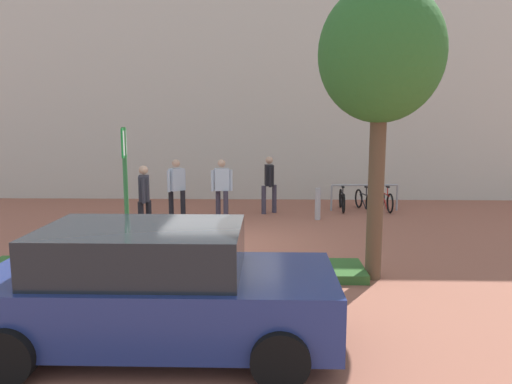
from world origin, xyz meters
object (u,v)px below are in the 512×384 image
Objects in this scene: bike_rack_cluster at (364,199)px; car_navy_sedan at (156,289)px; person_shirt_blue at (177,186)px; bike_at_sign at (130,251)px; parking_sign_post at (125,180)px; bollard_steel at (318,204)px; person_suited_dark at (144,196)px; tree_sidewalk at (381,56)px; person_suited_navy at (269,181)px; person_casual_tan at (222,186)px.

car_navy_sedan is at bearing -115.42° from bike_rack_cluster.
bike_at_sign is at bearing -90.65° from person_shirt_blue.
bollard_steel is at bearing 50.98° from parking_sign_post.
bike_at_sign is at bearing -81.47° from person_suited_dark.
tree_sidewalk reaches higher than person_suited_navy.
bike_rack_cluster is (5.60, 6.08, -0.00)m from bike_at_sign.
bike_rack_cluster is at bearing 48.70° from parking_sign_post.
car_navy_sedan is at bearing -109.73° from bollard_steel.
car_navy_sedan is at bearing -67.45° from parking_sign_post.
person_suited_dark is at bearing 98.62° from parking_sign_post.
parking_sign_post is 4.77m from person_shirt_blue.
bollard_steel is at bearing -138.08° from bike_rack_cluster.
bollard_steel is 0.21× the size of car_navy_sedan.
person_shirt_blue is at bearing 132.46° from tree_sidewalk.
bike_at_sign is 0.98× the size of person_suited_navy.
bike_rack_cluster is 0.49× the size of car_navy_sedan.
bike_rack_cluster is at bearing 41.92° from bollard_steel.
person_casual_tan is at bearing -159.80° from bike_rack_cluster.
tree_sidewalk is 2.41× the size of bike_rack_cluster.
person_suited_dark is at bearing -137.07° from person_suited_navy.
bike_at_sign is 4.74m from person_casual_tan.
person_shirt_blue is 1.00× the size of person_suited_dark.
person_shirt_blue is 2.80m from person_suited_navy.
person_suited_navy is 0.40× the size of car_navy_sedan.
person_suited_dark is at bearing -104.67° from person_shirt_blue.
person_suited_dark is (-0.45, 2.96, -0.76)m from parking_sign_post.
tree_sidewalk is at bearing -4.92° from bike_at_sign.
car_navy_sedan is at bearing -68.38° from bike_at_sign.
person_suited_navy is (-1.86, 5.94, -2.88)m from tree_sidewalk.
person_suited_navy is (-1.38, 0.89, 0.53)m from bollard_steel.
person_shirt_blue is (0.01, 4.71, -0.76)m from parking_sign_post.
bike_rack_cluster is at bearing 47.39° from bike_at_sign.
bike_at_sign is 6.18m from person_suited_navy.
tree_sidewalk is at bearing -1.89° from parking_sign_post.
bike_rack_cluster is 1.23× the size of person_casual_tan.
person_casual_tan is at bearing 1.67° from person_shirt_blue.
person_shirt_blue reaches higher than bollard_steel.
tree_sidewalk is at bearing -47.54° from person_shirt_blue.
person_suited_dark is at bearing 105.71° from car_navy_sedan.
bike_rack_cluster is 10.18m from car_navy_sedan.
person_casual_tan is at bearing 75.00° from parking_sign_post.
person_shirt_blue is at bearing -177.21° from bollard_steel.
person_suited_dark reaches higher than car_navy_sedan.
bollard_steel reaches higher than bike_rack_cluster.
person_casual_tan reaches higher than bollard_steel.
person_suited_dark is (-6.00, -3.36, 0.63)m from bike_rack_cluster.
parking_sign_post is at bearing -105.00° from person_casual_tan.
person_shirt_blue and person_suited_navy have the same top height.
bollard_steel is at bearing 70.27° from car_navy_sedan.
person_suited_dark is at bearing 98.53° from bike_at_sign.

